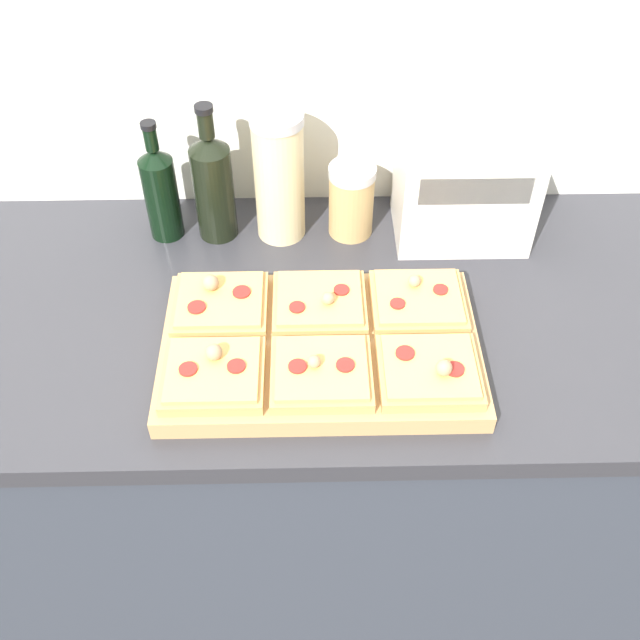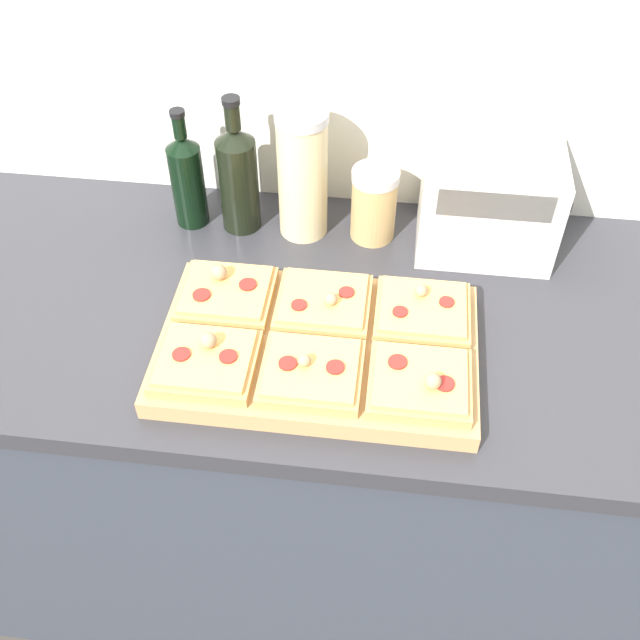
{
  "view_description": "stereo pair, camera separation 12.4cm",
  "coord_description": "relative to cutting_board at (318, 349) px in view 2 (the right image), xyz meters",
  "views": [
    {
      "loc": [
        -0.01,
        -0.62,
        1.88
      ],
      "look_at": [
        0.01,
        0.23,
        0.99
      ],
      "focal_mm": 42.0,
      "sensor_mm": 36.0,
      "label": 1
    },
    {
      "loc": [
        0.12,
        -0.62,
        1.88
      ],
      "look_at": [
        0.01,
        0.23,
        0.99
      ],
      "focal_mm": 42.0,
      "sensor_mm": 36.0,
      "label": 2
    }
  ],
  "objects": [
    {
      "name": "wall_back",
      "position": [
        -0.01,
        0.47,
        0.3
      ],
      "size": [
        6.0,
        0.06,
        2.5
      ],
      "color": "silver",
      "rests_on": "ground_plane"
    },
    {
      "name": "kitchen_counter",
      "position": [
        -0.01,
        0.12,
        -0.48
      ],
      "size": [
        2.63,
        0.67,
        0.93
      ],
      "color": "#333842",
      "rests_on": "ground_plane"
    },
    {
      "name": "cutting_board",
      "position": [
        0.0,
        0.0,
        0.0
      ],
      "size": [
        0.52,
        0.33,
        0.04
      ],
      "primitive_type": "cube",
      "color": "tan",
      "rests_on": "kitchen_counter"
    },
    {
      "name": "pizza_slice_back_left",
      "position": [
        -0.17,
        0.08,
        0.03
      ],
      "size": [
        0.16,
        0.15,
        0.06
      ],
      "color": "tan",
      "rests_on": "cutting_board"
    },
    {
      "name": "pizza_slice_back_center",
      "position": [
        0.0,
        0.08,
        0.03
      ],
      "size": [
        0.16,
        0.15,
        0.05
      ],
      "color": "tan",
      "rests_on": "cutting_board"
    },
    {
      "name": "pizza_slice_back_right",
      "position": [
        0.17,
        0.08,
        0.03
      ],
      "size": [
        0.16,
        0.15,
        0.05
      ],
      "color": "tan",
      "rests_on": "cutting_board"
    },
    {
      "name": "pizza_slice_front_left",
      "position": [
        -0.17,
        -0.08,
        0.03
      ],
      "size": [
        0.16,
        0.15,
        0.05
      ],
      "color": "tan",
      "rests_on": "cutting_board"
    },
    {
      "name": "pizza_slice_front_center",
      "position": [
        -0.0,
        -0.08,
        0.03
      ],
      "size": [
        0.16,
        0.15,
        0.05
      ],
      "color": "tan",
      "rests_on": "cutting_board"
    },
    {
      "name": "pizza_slice_front_right",
      "position": [
        0.17,
        -0.08,
        0.03
      ],
      "size": [
        0.16,
        0.15,
        0.05
      ],
      "color": "tan",
      "rests_on": "cutting_board"
    },
    {
      "name": "olive_oil_bottle",
      "position": [
        -0.3,
        0.33,
        0.08
      ],
      "size": [
        0.06,
        0.06,
        0.25
      ],
      "color": "black",
      "rests_on": "kitchen_counter"
    },
    {
      "name": "wine_bottle",
      "position": [
        -0.19,
        0.33,
        0.1
      ],
      "size": [
        0.08,
        0.08,
        0.28
      ],
      "color": "black",
      "rests_on": "kitchen_counter"
    },
    {
      "name": "grain_jar_tall",
      "position": [
        -0.07,
        0.33,
        0.11
      ],
      "size": [
        0.1,
        0.1,
        0.26
      ],
      "color": "beige",
      "rests_on": "kitchen_counter"
    },
    {
      "name": "grain_jar_short",
      "position": [
        0.07,
        0.33,
        0.06
      ],
      "size": [
        0.09,
        0.09,
        0.15
      ],
      "color": "tan",
      "rests_on": "kitchen_counter"
    },
    {
      "name": "toaster_oven",
      "position": [
        0.28,
        0.33,
        0.08
      ],
      "size": [
        0.27,
        0.18,
        0.2
      ],
      "color": "beige",
      "rests_on": "kitchen_counter"
    }
  ]
}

